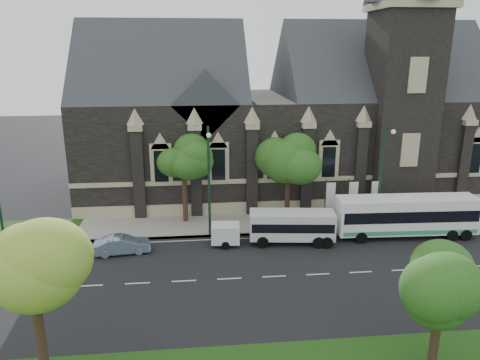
{
  "coord_description": "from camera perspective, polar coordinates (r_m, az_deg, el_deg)",
  "views": [
    {
      "loc": [
        -5.04,
        -26.86,
        14.68
      ],
      "look_at": [
        -1.68,
        6.0,
        5.05
      ],
      "focal_mm": 33.85,
      "sensor_mm": 36.0,
      "label": 1
    }
  ],
  "objects": [
    {
      "name": "street_lamp_mid",
      "position": [
        35.29,
        -3.94,
        0.49
      ],
      "size": [
        0.36,
        1.88,
        9.0
      ],
      "color": "#152F1F",
      "rests_on": "ground"
    },
    {
      "name": "tree_walk_left",
      "position": [
        38.62,
        -6.82,
        2.75
      ],
      "size": [
        3.91,
        3.91,
        7.64
      ],
      "color": "black",
      "rests_on": "ground"
    },
    {
      "name": "tour_coach",
      "position": [
        38.8,
        20.22,
        -4.19
      ],
      "size": [
        11.34,
        2.98,
        3.28
      ],
      "rotation": [
        0.0,
        0.0,
        -0.04
      ],
      "color": "white",
      "rests_on": "ground"
    },
    {
      "name": "tree_walk_right",
      "position": [
        39.48,
        6.38,
        3.18
      ],
      "size": [
        4.08,
        4.08,
        7.8
      ],
      "color": "black",
      "rests_on": "ground"
    },
    {
      "name": "ground",
      "position": [
        31.02,
        4.31,
        -12.04
      ],
      "size": [
        160.0,
        160.0,
        0.0
      ],
      "primitive_type": "plane",
      "color": "black",
      "rests_on": "ground"
    },
    {
      "name": "box_trailer",
      "position": [
        35.16,
        -1.83,
        -6.74
      ],
      "size": [
        3.19,
        1.88,
        1.68
      ],
      "rotation": [
        0.0,
        0.0,
        -0.08
      ],
      "color": "silver",
      "rests_on": "ground"
    },
    {
      "name": "sedan",
      "position": [
        34.99,
        -14.6,
        -7.9
      ],
      "size": [
        4.23,
        1.92,
        1.35
      ],
      "primitive_type": "imported",
      "rotation": [
        0.0,
        0.0,
        1.69
      ],
      "color": "#7189A3",
      "rests_on": "ground"
    },
    {
      "name": "tree_park_near",
      "position": [
        20.99,
        -24.27,
        -8.45
      ],
      "size": [
        4.42,
        4.42,
        8.56
      ],
      "color": "black",
      "rests_on": "ground"
    },
    {
      "name": "street_lamp_near",
      "position": [
        38.35,
        17.46,
        1.04
      ],
      "size": [
        0.36,
        1.88,
        9.0
      ],
      "color": "#152F1F",
      "rests_on": "ground"
    },
    {
      "name": "car_far_red",
      "position": [
        36.18,
        -21.97,
        -7.68
      ],
      "size": [
        4.46,
        2.26,
        1.46
      ],
      "primitive_type": "imported",
      "rotation": [
        0.0,
        0.0,
        1.44
      ],
      "color": "maroon",
      "rests_on": "ground"
    },
    {
      "name": "banner_flag_center",
      "position": [
        40.19,
        13.84,
        -2.05
      ],
      "size": [
        0.9,
        0.1,
        4.0
      ],
      "color": "#152F1F",
      "rests_on": "ground"
    },
    {
      "name": "tree_park_east",
      "position": [
        23.12,
        24.4,
        -11.11
      ],
      "size": [
        3.4,
        3.4,
        6.28
      ],
      "color": "black",
      "rests_on": "ground"
    },
    {
      "name": "museum",
      "position": [
        47.21,
        6.7,
        8.22
      ],
      "size": [
        40.0,
        17.7,
        29.9
      ],
      "color": "black",
      "rests_on": "ground"
    },
    {
      "name": "banner_flag_right",
      "position": [
        40.89,
        16.48,
        -1.94
      ],
      "size": [
        0.9,
        0.1,
        4.0
      ],
      "color": "#152F1F",
      "rests_on": "ground"
    },
    {
      "name": "shuttle_bus",
      "position": [
        35.58,
        6.6,
        -5.65
      ],
      "size": [
        6.74,
        2.99,
        2.52
      ],
      "rotation": [
        0.0,
        0.0,
        -0.11
      ],
      "color": "silver",
      "rests_on": "ground"
    },
    {
      "name": "banner_flag_left",
      "position": [
        39.57,
        11.11,
        -2.17
      ],
      "size": [
        0.9,
        0.1,
        4.0
      ],
      "color": "#152F1F",
      "rests_on": "ground"
    },
    {
      "name": "sidewalk",
      "position": [
        39.51,
        1.91,
        -5.45
      ],
      "size": [
        80.0,
        5.0,
        0.15
      ],
      "primitive_type": "cube",
      "color": "gray",
      "rests_on": "ground"
    }
  ]
}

